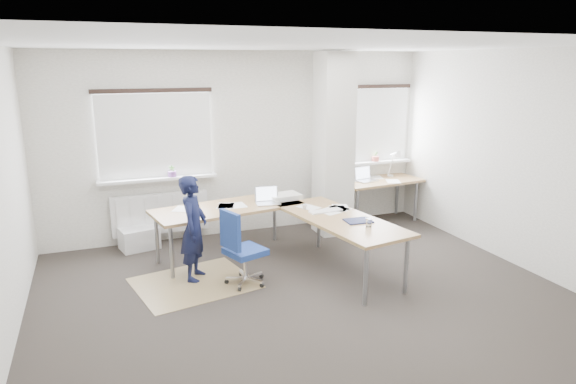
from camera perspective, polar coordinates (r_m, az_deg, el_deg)
name	(u,v)px	position (r m, az deg, el deg)	size (l,w,h in m)	color
ground	(303,294)	(6.10, 1.72, -11.27)	(6.00, 6.00, 0.00)	black
room_shell	(304,139)	(6.06, 1.79, 5.89)	(6.04, 5.04, 2.82)	#B8B3A8
floor_mat	(194,283)	(6.47, -10.37, -9.92)	(1.36, 1.15, 0.01)	#957D51
white_crate	(139,238)	(7.75, -16.20, -4.94)	(0.52, 0.37, 0.31)	white
desk_main	(284,214)	(6.73, -0.42, -2.47)	(2.82, 2.63, 0.96)	olive
desk_side	(379,182)	(8.67, 10.09, 1.07)	(1.47, 0.85, 1.22)	olive
task_chair	(243,264)	(6.26, -5.00, -7.96)	(0.55, 0.53, 0.95)	navy
person	(194,228)	(6.39, -10.43, -3.96)	(0.48, 0.32, 1.32)	black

